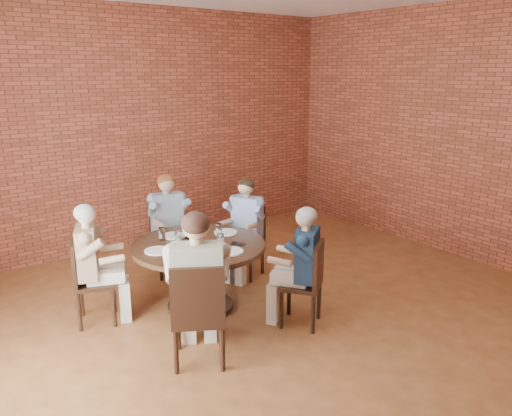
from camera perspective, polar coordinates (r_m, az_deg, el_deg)
floor at (r=5.08m, az=5.10°, el=-14.27°), size 7.00×7.00×0.00m
wall_back at (r=7.43m, az=-13.01°, el=8.75°), size 7.00×0.00×7.00m
wall_right at (r=7.08m, az=25.69°, el=7.32°), size 0.00×7.00×7.00m
dining_table at (r=5.39m, az=-6.52°, el=-6.27°), size 1.41×1.41×0.75m
chair_a at (r=6.29m, az=-0.93°, el=-3.37°), size 0.51×0.51×0.89m
diner_a at (r=6.19m, az=-1.26°, el=-2.37°), size 0.73×0.68×1.25m
chair_b at (r=6.46m, az=-10.07°, el=-3.03°), size 0.47×0.47×0.91m
diner_b at (r=6.34m, az=-9.93°, el=-1.99°), size 0.60×0.69×1.28m
chair_c at (r=5.37m, az=-18.74°, el=-7.59°), size 0.50×0.50×0.89m
diner_c at (r=5.31m, az=-18.06°, el=-6.17°), size 0.72×0.66×1.25m
chair_d at (r=4.39m, az=-6.60°, el=-11.67°), size 0.62×0.62×0.97m
diner_d at (r=4.39m, az=-6.66°, el=-9.11°), size 0.84×0.88×1.39m
chair_e at (r=5.07m, az=5.99°, el=-8.24°), size 0.53×0.53×0.89m
diner_e at (r=5.03m, az=5.22°, el=-6.75°), size 0.72×0.75×1.24m
plate_a at (r=5.63m, az=-3.50°, el=-2.78°), size 0.26×0.26×0.01m
plate_b at (r=5.58m, az=-9.31°, el=-3.11°), size 0.26×0.26×0.01m
plate_c at (r=5.15m, az=-11.20°, el=-4.80°), size 0.26×0.26×0.01m
plate_d at (r=5.04m, az=-2.93°, el=-4.98°), size 0.26×0.26×0.01m
glass_a at (r=5.51m, az=-4.27°, el=-2.50°), size 0.07×0.07×0.14m
glass_b at (r=5.55m, az=-6.46°, el=-2.43°), size 0.07×0.07×0.14m
glass_c at (r=5.46m, az=-10.69°, el=-2.92°), size 0.07×0.07×0.14m
glass_d at (r=5.32m, az=-8.86°, el=-3.33°), size 0.07×0.07×0.14m
glass_e at (r=5.08m, az=-7.68°, el=-4.18°), size 0.07×0.07×0.14m
glass_f at (r=4.99m, az=-5.24°, el=-4.47°), size 0.07×0.07×0.14m
glass_g at (r=5.18m, az=-4.06°, el=-3.67°), size 0.07×0.07×0.14m
smartphone at (r=5.26m, az=-2.03°, el=-4.12°), size 0.11×0.16×0.01m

